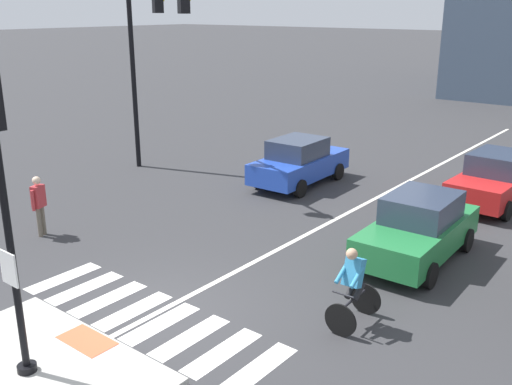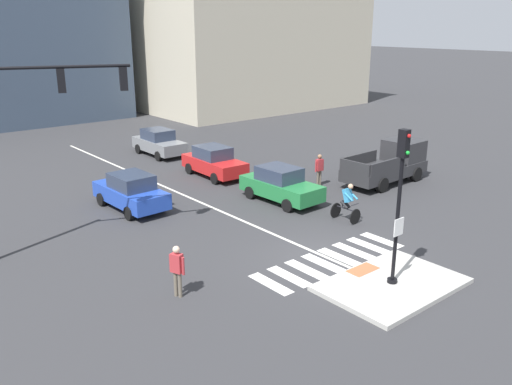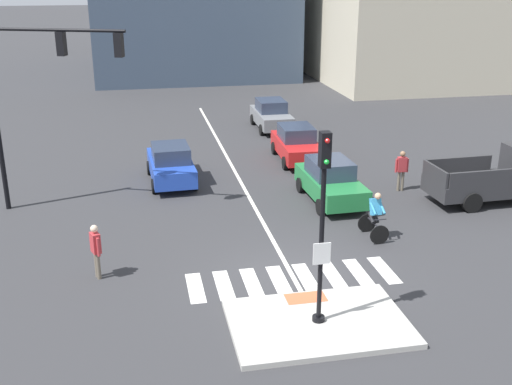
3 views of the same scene
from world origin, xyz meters
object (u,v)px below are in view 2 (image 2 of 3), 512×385
car_green_eastbound_mid (281,185)px  car_grey_eastbound_distant (159,143)px  pickup_truck_charcoal_cross_right (390,163)px  car_red_eastbound_far (214,162)px  pedestrian_at_curb_left (177,267)px  pedestrian_waiting_far_side (319,167)px  car_blue_westbound_far (131,192)px  signal_pole (400,194)px  cyclist (347,202)px  traffic_light_mast (27,124)px

car_green_eastbound_mid → car_grey_eastbound_distant: bearing=88.5°
car_grey_eastbound_distant → pickup_truck_charcoal_cross_right: bearing=-64.0°
car_red_eastbound_far → pedestrian_at_curb_left: 13.59m
pedestrian_waiting_far_side → car_blue_westbound_far: bearing=162.2°
signal_pole → cyclist: signal_pole is taller
pedestrian_at_curb_left → car_red_eastbound_far: bearing=49.9°
car_red_eastbound_far → pickup_truck_charcoal_cross_right: bearing=-46.0°
pickup_truck_charcoal_cross_right → pedestrian_at_curb_left: pickup_truck_charcoal_cross_right is taller
car_green_eastbound_mid → pickup_truck_charcoal_cross_right: bearing=-10.5°
pedestrian_waiting_far_side → pedestrian_at_curb_left: bearing=-155.3°
traffic_light_mast → car_red_eastbound_far: traffic_light_mast is taller
car_grey_eastbound_distant → car_red_eastbound_far: bearing=-91.7°
signal_pole → car_grey_eastbound_distant: 20.84m
pedestrian_waiting_far_side → traffic_light_mast: bearing=178.1°
signal_pole → traffic_light_mast: 12.44m
signal_pole → pickup_truck_charcoal_cross_right: (9.71, 7.43, -2.13)m
signal_pole → pedestrian_waiting_far_side: bearing=56.0°
car_red_eastbound_far → pickup_truck_charcoal_cross_right: pickup_truck_charcoal_cross_right is taller
car_grey_eastbound_distant → pickup_truck_charcoal_cross_right: 14.48m
car_grey_eastbound_distant → car_green_eastbound_mid: (-0.31, -11.78, 0.00)m
traffic_light_mast → car_grey_eastbound_distant: 15.89m
signal_pole → car_red_eastbound_far: signal_pole is taller
car_green_eastbound_mid → pedestrian_at_curb_left: (-8.63, -4.86, 0.17)m
signal_pole → car_green_eastbound_mid: signal_pole is taller
pickup_truck_charcoal_cross_right → car_green_eastbound_mid: bearing=169.5°
cyclist → pedestrian_at_curb_left: bearing=-173.1°
signal_pole → car_grey_eastbound_distant: bearing=80.7°
pickup_truck_charcoal_cross_right → cyclist: pickup_truck_charcoal_cross_right is taller
signal_pole → pickup_truck_charcoal_cross_right: signal_pole is taller
car_green_eastbound_mid → signal_pole: bearing=-109.4°
car_blue_westbound_far → pedestrian_at_curb_left: 8.78m
car_green_eastbound_mid → pedestrian_waiting_far_side: pedestrian_waiting_far_side is taller
car_grey_eastbound_distant → car_red_eastbound_far: same height
car_grey_eastbound_distant → cyclist: bearing=-89.9°
pickup_truck_charcoal_cross_right → pedestrian_at_curb_left: bearing=-166.6°
car_red_eastbound_far → pedestrian_at_curb_left: bearing=-130.1°
car_green_eastbound_mid → cyclist: bearing=-85.0°
car_red_eastbound_far → traffic_light_mast: bearing=-157.3°
signal_pole → car_red_eastbound_far: size_ratio=1.19×
pedestrian_at_curb_left → pedestrian_waiting_far_side: size_ratio=1.00×
car_blue_westbound_far → cyclist: (6.23, -7.26, 0.06)m
signal_pole → car_blue_westbound_far: (-2.84, 12.14, -2.29)m
traffic_light_mast → cyclist: bearing=-23.5°
car_blue_westbound_far → traffic_light_mast: bearing=-152.9°
traffic_light_mast → car_green_eastbound_mid: traffic_light_mast is taller
cyclist → car_blue_westbound_far: bearing=130.6°
car_grey_eastbound_distant → pedestrian_at_curb_left: size_ratio=2.46×
traffic_light_mast → car_red_eastbound_far: 12.36m
signal_pole → traffic_light_mast: (-7.64, 9.68, 1.65)m
car_grey_eastbound_distant → cyclist: 15.56m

